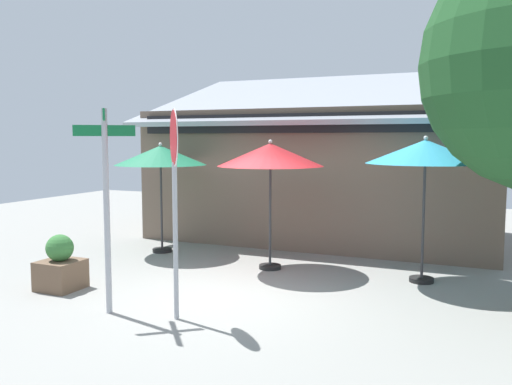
# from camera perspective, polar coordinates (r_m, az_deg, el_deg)

# --- Properties ---
(ground_plane) EXTENTS (28.00, 28.00, 0.10)m
(ground_plane) POSITION_cam_1_polar(r_m,az_deg,el_deg) (9.20, -3.06, -10.97)
(ground_plane) COLOR gray
(cafe_building) EXTENTS (9.10, 5.34, 4.53)m
(cafe_building) POSITION_cam_1_polar(r_m,az_deg,el_deg) (14.43, 7.66, 2.29)
(cafe_building) COLOR #705B4C
(cafe_building) RESTS_ON ground
(street_sign_post) EXTENTS (0.70, 0.75, 3.03)m
(street_sign_post) POSITION_cam_1_polar(r_m,az_deg,el_deg) (8.13, -15.71, 0.35)
(street_sign_post) COLOR #A8AAB2
(street_sign_post) RESTS_ON ground
(stop_sign) EXTENTS (0.53, 0.64, 3.02)m
(stop_sign) POSITION_cam_1_polar(r_m,az_deg,el_deg) (7.60, -8.70, 2.19)
(stop_sign) COLOR #A8AAB2
(stop_sign) RESTS_ON ground
(patio_umbrella_forest_green_left) EXTENTS (2.08, 2.08, 2.52)m
(patio_umbrella_forest_green_left) POSITION_cam_1_polar(r_m,az_deg,el_deg) (12.32, -10.16, 3.83)
(patio_umbrella_forest_green_left) COLOR black
(patio_umbrella_forest_green_left) RESTS_ON ground
(patio_umbrella_crimson_center) EXTENTS (2.10, 2.10, 2.58)m
(patio_umbrella_crimson_center) POSITION_cam_1_polar(r_m,az_deg,el_deg) (10.51, 1.54, 3.94)
(patio_umbrella_crimson_center) COLOR black
(patio_umbrella_crimson_center) RESTS_ON ground
(patio_umbrella_teal_right) EXTENTS (2.11, 2.11, 2.65)m
(patio_umbrella_teal_right) POSITION_cam_1_polar(r_m,az_deg,el_deg) (9.99, 17.63, 4.05)
(patio_umbrella_teal_right) COLOR black
(patio_umbrella_teal_right) RESTS_ON ground
(sidewalk_planter) EXTENTS (0.67, 0.67, 0.96)m
(sidewalk_planter) POSITION_cam_1_polar(r_m,az_deg,el_deg) (9.90, -20.15, -7.43)
(sidewalk_planter) COLOR brown
(sidewalk_planter) RESTS_ON ground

